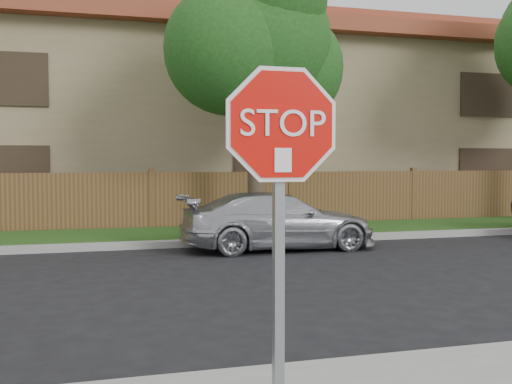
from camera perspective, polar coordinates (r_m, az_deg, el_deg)
name	(u,v)px	position (r m, az deg, el deg)	size (l,w,h in m)	color
ground	(279,374)	(5.65, 2.17, -16.94)	(90.00, 90.00, 0.00)	black
far_curb	(166,244)	(13.43, -8.52, -4.93)	(70.00, 0.30, 0.15)	gray
grass_strip	(158,236)	(15.06, -9.30, -4.13)	(70.00, 3.00, 0.12)	#1E4714
fence	(151,202)	(16.57, -9.93, -0.91)	(70.00, 0.12, 1.60)	#53361D
apartment_building	(135,116)	(22.17, -11.43, 7.12)	(35.20, 9.20, 7.20)	#8B7A56
tree_mid	(258,43)	(15.48, 0.23, 14.01)	(4.80, 3.90, 7.35)	#382B21
stop_sign	(281,176)	(3.76, 2.38, 1.52)	(1.01, 0.13, 2.55)	gray
sedan_right	(278,221)	(12.98, 2.15, -2.76)	(1.73, 4.25, 1.23)	#B4B6BC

